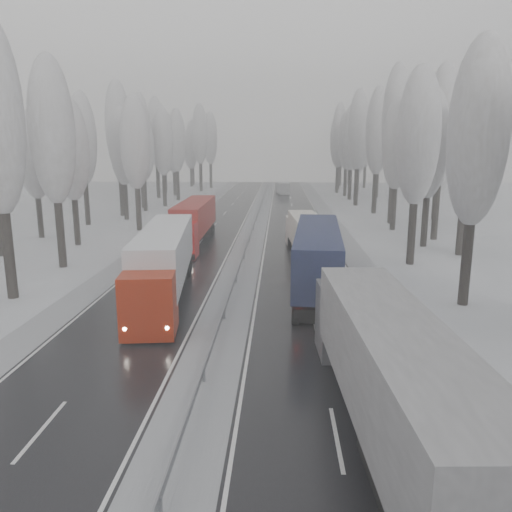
# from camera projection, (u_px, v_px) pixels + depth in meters

# --- Properties ---
(ground) EXTENTS (260.00, 260.00, 0.00)m
(ground) POSITION_uv_depth(u_px,v_px,m) (187.00, 434.00, 17.60)
(ground) COLOR silver
(ground) RESTS_ON ground
(carriageway_right) EXTENTS (7.50, 200.00, 0.03)m
(carriageway_right) POSITION_uv_depth(u_px,v_px,m) (301.00, 255.00, 46.62)
(carriageway_right) COLOR black
(carriageway_right) RESTS_ON ground
(carriageway_left) EXTENTS (7.50, 200.00, 0.03)m
(carriageway_left) POSITION_uv_depth(u_px,v_px,m) (190.00, 254.00, 47.11)
(carriageway_left) COLOR black
(carriageway_left) RESTS_ON ground
(median_slush) EXTENTS (3.00, 200.00, 0.04)m
(median_slush) POSITION_uv_depth(u_px,v_px,m) (246.00, 255.00, 46.86)
(median_slush) COLOR #A4A7AC
(median_slush) RESTS_ON ground
(shoulder_right) EXTENTS (2.40, 200.00, 0.04)m
(shoulder_right) POSITION_uv_depth(u_px,v_px,m) (355.00, 256.00, 46.38)
(shoulder_right) COLOR #A4A7AC
(shoulder_right) RESTS_ON ground
(shoulder_left) EXTENTS (2.40, 200.00, 0.04)m
(shoulder_left) POSITION_uv_depth(u_px,v_px,m) (138.00, 254.00, 47.35)
(shoulder_left) COLOR #A4A7AC
(shoulder_left) RESTS_ON ground
(median_guardrail) EXTENTS (0.12, 200.00, 0.76)m
(median_guardrail) POSITION_uv_depth(u_px,v_px,m) (245.00, 249.00, 46.73)
(median_guardrail) COLOR slate
(median_guardrail) RESTS_ON ground
(tree_16) EXTENTS (3.60, 3.60, 16.53)m
(tree_16) POSITION_uv_depth(u_px,v_px,m) (478.00, 134.00, 29.89)
(tree_16) COLOR black
(tree_16) RESTS_ON ground
(tree_18) EXTENTS (3.60, 3.60, 16.58)m
(tree_18) POSITION_uv_depth(u_px,v_px,m) (418.00, 137.00, 41.00)
(tree_18) COLOR black
(tree_18) RESTS_ON ground
(tree_19) EXTENTS (3.60, 3.60, 14.57)m
(tree_19) POSITION_uv_depth(u_px,v_px,m) (467.00, 153.00, 44.92)
(tree_19) COLOR black
(tree_19) RESTS_ON ground
(tree_20) EXTENTS (3.60, 3.60, 15.71)m
(tree_20) POSITION_uv_depth(u_px,v_px,m) (430.00, 145.00, 48.90)
(tree_20) COLOR black
(tree_20) RESTS_ON ground
(tree_21) EXTENTS (3.60, 3.60, 18.62)m
(tree_21) POSITION_uv_depth(u_px,v_px,m) (442.00, 127.00, 52.30)
(tree_21) COLOR black
(tree_21) RESTS_ON ground
(tree_22) EXTENTS (3.60, 3.60, 15.86)m
(tree_22) POSITION_uv_depth(u_px,v_px,m) (397.00, 144.00, 59.10)
(tree_22) COLOR black
(tree_22) RESTS_ON ground
(tree_23) EXTENTS (3.60, 3.60, 13.55)m
(tree_23) POSITION_uv_depth(u_px,v_px,m) (440.00, 156.00, 63.02)
(tree_23) COLOR black
(tree_23) RESTS_ON ground
(tree_24) EXTENTS (3.60, 3.60, 20.49)m
(tree_24) POSITION_uv_depth(u_px,v_px,m) (396.00, 121.00, 63.72)
(tree_24) COLOR black
(tree_24) RESTS_ON ground
(tree_25) EXTENTS (3.60, 3.60, 19.44)m
(tree_25) POSITION_uv_depth(u_px,v_px,m) (441.00, 127.00, 67.44)
(tree_25) COLOR black
(tree_25) RESTS_ON ground
(tree_26) EXTENTS (3.60, 3.60, 18.78)m
(tree_26) POSITION_uv_depth(u_px,v_px,m) (378.00, 132.00, 73.97)
(tree_26) COLOR black
(tree_26) RESTS_ON ground
(tree_27) EXTENTS (3.60, 3.60, 17.62)m
(tree_27) POSITION_uv_depth(u_px,v_px,m) (419.00, 138.00, 77.69)
(tree_27) COLOR black
(tree_27) RESTS_ON ground
(tree_28) EXTENTS (3.60, 3.60, 19.62)m
(tree_28) POSITION_uv_depth(u_px,v_px,m) (358.00, 131.00, 84.33)
(tree_28) COLOR black
(tree_28) RESTS_ON ground
(tree_29) EXTENTS (3.60, 3.60, 18.11)m
(tree_29) POSITION_uv_depth(u_px,v_px,m) (397.00, 137.00, 88.10)
(tree_29) COLOR black
(tree_29) RESTS_ON ground
(tree_30) EXTENTS (3.60, 3.60, 17.86)m
(tree_30) POSITION_uv_depth(u_px,v_px,m) (352.00, 138.00, 94.08)
(tree_30) COLOR black
(tree_30) RESTS_ON ground
(tree_31) EXTENTS (3.60, 3.60, 18.58)m
(tree_31) POSITION_uv_depth(u_px,v_px,m) (379.00, 136.00, 97.60)
(tree_31) COLOR black
(tree_31) RESTS_ON ground
(tree_32) EXTENTS (3.60, 3.60, 17.33)m
(tree_32) POSITION_uv_depth(u_px,v_px,m) (347.00, 141.00, 101.47)
(tree_32) COLOR black
(tree_32) RESTS_ON ground
(tree_33) EXTENTS (3.60, 3.60, 14.33)m
(tree_33) POSITION_uv_depth(u_px,v_px,m) (359.00, 150.00, 105.64)
(tree_33) COLOR black
(tree_33) RESTS_ON ground
(tree_34) EXTENTS (3.60, 3.60, 17.63)m
(tree_34) POSITION_uv_depth(u_px,v_px,m) (338.00, 140.00, 108.41)
(tree_34) COLOR black
(tree_34) RESTS_ON ground
(tree_35) EXTENTS (3.60, 3.60, 18.25)m
(tree_35) POSITION_uv_depth(u_px,v_px,m) (378.00, 139.00, 111.79)
(tree_35) COLOR black
(tree_35) RESTS_ON ground
(tree_36) EXTENTS (3.60, 3.60, 20.23)m
(tree_36) POSITION_uv_depth(u_px,v_px,m) (339.00, 134.00, 117.60)
(tree_36) COLOR black
(tree_36) RESTS_ON ground
(tree_37) EXTENTS (3.60, 3.60, 16.37)m
(tree_37) POSITION_uv_depth(u_px,v_px,m) (366.00, 144.00, 121.69)
(tree_37) COLOR black
(tree_37) RESTS_ON ground
(tree_38) EXTENTS (3.60, 3.60, 17.97)m
(tree_38) POSITION_uv_depth(u_px,v_px,m) (341.00, 141.00, 128.13)
(tree_38) COLOR black
(tree_38) RESTS_ON ground
(tree_39) EXTENTS (3.60, 3.60, 16.19)m
(tree_39) POSITION_uv_depth(u_px,v_px,m) (350.00, 145.00, 132.15)
(tree_39) COLOR black
(tree_39) RESTS_ON ground
(tree_58) EXTENTS (3.60, 3.60, 17.21)m
(tree_58) POSITION_uv_depth(u_px,v_px,m) (52.00, 132.00, 39.91)
(tree_58) COLOR black
(tree_58) RESTS_ON ground
(tree_60) EXTENTS (3.60, 3.60, 14.84)m
(tree_60) POSITION_uv_depth(u_px,v_px,m) (71.00, 151.00, 49.76)
(tree_60) COLOR black
(tree_60) RESTS_ON ground
(tree_61) EXTENTS (3.60, 3.60, 13.95)m
(tree_61) POSITION_uv_depth(u_px,v_px,m) (34.00, 156.00, 54.05)
(tree_61) COLOR black
(tree_61) RESTS_ON ground
(tree_62) EXTENTS (3.60, 3.60, 16.04)m
(tree_62) POSITION_uv_depth(u_px,v_px,m) (135.00, 143.00, 58.71)
(tree_62) COLOR black
(tree_62) RESTS_ON ground
(tree_63) EXTENTS (3.60, 3.60, 16.88)m
(tree_63) POSITION_uv_depth(u_px,v_px,m) (82.00, 139.00, 62.87)
(tree_63) COLOR black
(tree_63) RESTS_ON ground
(tree_64) EXTENTS (3.60, 3.60, 15.42)m
(tree_64) POSITION_uv_depth(u_px,v_px,m) (123.00, 147.00, 67.77)
(tree_64) COLOR black
(tree_64) RESTS_ON ground
(tree_65) EXTENTS (3.60, 3.60, 19.48)m
(tree_65) POSITION_uv_depth(u_px,v_px,m) (118.00, 128.00, 71.20)
(tree_65) COLOR black
(tree_65) RESTS_ON ground
(tree_66) EXTENTS (3.60, 3.60, 15.23)m
(tree_66) POSITION_uv_depth(u_px,v_px,m) (143.00, 148.00, 77.19)
(tree_66) COLOR black
(tree_66) RESTS_ON ground
(tree_67) EXTENTS (3.60, 3.60, 17.09)m
(tree_67) POSITION_uv_depth(u_px,v_px,m) (141.00, 140.00, 80.90)
(tree_67) COLOR black
(tree_67) RESTS_ON ground
(tree_68) EXTENTS (3.60, 3.60, 16.65)m
(tree_68) POSITION_uv_depth(u_px,v_px,m) (163.00, 142.00, 83.52)
(tree_68) COLOR black
(tree_68) RESTS_ON ground
(tree_69) EXTENTS (3.60, 3.60, 19.35)m
(tree_69) POSITION_uv_depth(u_px,v_px,m) (140.00, 132.00, 87.28)
(tree_69) COLOR black
(tree_69) RESTS_ON ground
(tree_70) EXTENTS (3.60, 3.60, 17.09)m
(tree_70) POSITION_uv_depth(u_px,v_px,m) (176.00, 141.00, 93.28)
(tree_70) COLOR black
(tree_70) RESTS_ON ground
(tree_71) EXTENTS (3.60, 3.60, 19.61)m
(tree_71) POSITION_uv_depth(u_px,v_px,m) (156.00, 133.00, 97.07)
(tree_71) COLOR black
(tree_71) RESTS_ON ground
(tree_72) EXTENTS (3.60, 3.60, 15.11)m
(tree_72) POSITION_uv_depth(u_px,v_px,m) (173.00, 148.00, 102.79)
(tree_72) COLOR black
(tree_72) RESTS_ON ground
(tree_73) EXTENTS (3.60, 3.60, 17.22)m
(tree_73) POSITION_uv_depth(u_px,v_px,m) (164.00, 141.00, 106.55)
(tree_73) COLOR black
(tree_73) RESTS_ON ground
(tree_74) EXTENTS (3.60, 3.60, 19.68)m
(tree_74) POSITION_uv_depth(u_px,v_px,m) (200.00, 135.00, 112.52)
(tree_74) COLOR black
(tree_74) RESTS_ON ground
(tree_75) EXTENTS (3.60, 3.60, 18.60)m
(tree_75) POSITION_uv_depth(u_px,v_px,m) (164.00, 138.00, 117.00)
(tree_75) COLOR black
(tree_75) RESTS_ON ground
(tree_76) EXTENTS (3.60, 3.60, 18.55)m
(tree_76) POSITION_uv_depth(u_px,v_px,m) (210.00, 139.00, 121.79)
(tree_76) COLOR black
(tree_76) RESTS_ON ground
(tree_77) EXTENTS (3.60, 3.60, 14.32)m
(tree_77) POSITION_uv_depth(u_px,v_px,m) (191.00, 150.00, 126.53)
(tree_77) COLOR black
(tree_77) RESTS_ON ground
(tree_78) EXTENTS (3.60, 3.60, 19.55)m
(tree_78) POSITION_uv_depth(u_px,v_px,m) (200.00, 137.00, 128.25)
(tree_78) COLOR black
(tree_78) RESTS_ON ground
(tree_79) EXTENTS (3.60, 3.60, 17.07)m
(tree_79) POSITION_uv_depth(u_px,v_px,m) (192.00, 143.00, 132.62)
(tree_79) COLOR black
(tree_79) RESTS_ON ground
(truck_grey_tarp) EXTENTS (3.76, 17.93, 4.57)m
(truck_grey_tarp) POSITION_uv_depth(u_px,v_px,m) (385.00, 363.00, 17.10)
(truck_grey_tarp) COLOR #4F4F54
(truck_grey_tarp) RESTS_ON ground
(truck_blue_box) EXTENTS (4.10, 18.03, 4.59)m
(truck_blue_box) POSITION_uv_depth(u_px,v_px,m) (317.00, 253.00, 34.77)
(truck_blue_box) COLOR navy
(truck_blue_box) RESTS_ON ground
(truck_cream_box) EXTENTS (3.51, 15.15, 3.86)m
(truck_cream_box) POSITION_uv_depth(u_px,v_px,m) (306.00, 235.00, 44.69)
(truck_cream_box) COLOR beige
(truck_cream_box) RESTS_ON ground
(box_truck_distant) EXTENTS (3.04, 7.13, 2.58)m
(box_truck_distant) POSITION_uv_depth(u_px,v_px,m) (282.00, 188.00, 107.01)
(box_truck_distant) COLOR #AAADB1
(box_truck_distant) RESTS_ON ground
(truck_red_white) EXTENTS (4.82, 18.02, 4.58)m
(truck_red_white) POSITION_uv_depth(u_px,v_px,m) (163.00, 260.00, 32.78)
(truck_red_white) COLOR #9C1F08
(truck_red_white) RESTS_ON ground
(truck_red_red) EXTENTS (2.94, 17.18, 4.39)m
(truck_red_red) POSITION_uv_depth(u_px,v_px,m) (193.00, 220.00, 51.18)
(truck_red_red) COLOR #AD0A09
(truck_red_red) RESTS_ON ground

